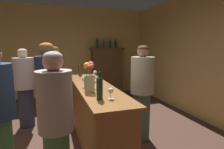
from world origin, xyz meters
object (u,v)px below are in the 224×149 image
Objects in this scene: display_bottle_midleft at (104,44)px; patron_in_navy at (55,87)px; wine_glass_rear at (84,79)px; flower_arrangement at (89,78)px; bar_counter at (94,115)px; wine_glass_mid at (94,82)px; wine_bottle_syrah at (100,87)px; display_bottle_center at (110,44)px; wine_glass_front at (111,91)px; display_cabinet at (107,70)px; patron_near_entrance at (56,124)px; patron_redhead at (49,96)px; cheese_plate at (86,77)px; wine_bottle_pinot at (80,69)px; wine_glass_spare at (95,73)px; display_bottle_left at (97,43)px; patron_by_cabinet at (25,85)px; bartender at (142,90)px; display_bottle_midright at (116,44)px; wine_bottle_chardonnay at (89,70)px.

patron_in_navy is at bearing -123.54° from display_bottle_midleft.
patron_in_navy is at bearing 121.66° from wine_glass_rear.
bar_counter is at bearing 68.48° from flower_arrangement.
wine_glass_mid is 0.98m from patron_in_navy.
display_bottle_center is at bearing 70.37° from wine_bottle_syrah.
wine_glass_rear is at bearing 94.50° from wine_bottle_syrah.
flower_arrangement is (-0.17, 0.43, 0.10)m from wine_glass_front.
patron_near_entrance is at bearing -113.40° from display_cabinet.
display_bottle_midleft is at bearing 70.96° from flower_arrangement.
patron_redhead is (-0.65, 0.03, -0.16)m from wine_glass_mid.
bar_counter is 17.18× the size of cheese_plate.
display_bottle_midleft reaches higher than patron_redhead.
flower_arrangement reaches higher than wine_bottle_pinot.
wine_glass_front is 0.96× the size of wine_glass_spare.
patron_in_navy reaches higher than wine_glass_spare.
flower_arrangement is 1.25× the size of display_bottle_left.
patron_near_entrance reaches higher than wine_bottle_pinot.
bartender is (1.95, -1.21, 0.04)m from patron_by_cabinet.
display_bottle_midleft is at bearing -0.00° from display_bottle_left.
bartender is (0.84, 0.09, -0.20)m from wine_glass_mid.
display_bottle_midright reaches higher than wine_bottle_pinot.
display_bottle_left reaches higher than bartender.
display_bottle_center is (1.13, 2.05, 0.56)m from wine_bottle_chardonnay.
wine_bottle_chardonnay is 2.31m from display_bottle_midleft.
display_bottle_midleft reaches higher than bartender.
display_bottle_left is at bearing 74.34° from flower_arrangement.
wine_glass_front is 3.94m from display_bottle_left.
display_bottle_midright is (1.47, 3.21, 0.61)m from wine_glass_mid.
display_bottle_midleft is (1.08, 1.95, 0.54)m from wine_bottle_pinot.
patron_near_entrance is (-0.45, -0.96, -0.25)m from wine_glass_rear.
display_cabinet is 4.83× the size of display_bottle_midright.
display_cabinet is at bearing 0.00° from display_bottle_midleft.
patron_in_navy is (-0.60, 1.40, -0.20)m from wine_glass_front.
patron_in_navy is (-0.54, 0.80, -0.19)m from wine_glass_mid.
wine_glass_front is 1.64m from cheese_plate.
display_bottle_midleft is (1.19, 3.08, 0.57)m from wine_glass_rear.
bar_counter is 7.31× the size of display_bottle_left.
display_bottle_midleft is (0.98, 2.17, 0.68)m from cheese_plate.
patron_near_entrance is at bearing -112.07° from display_bottle_midleft.
wine_glass_spare is at bearing -71.71° from wine_bottle_chardonnay.
flower_arrangement is 0.27× the size of patron_near_entrance.
display_cabinet is 3.35m from wine_glass_rear.
patron_near_entrance is at bearing -160.66° from wine_glass_front.
display_bottle_midleft is (1.00, 3.81, 0.59)m from wine_glass_front.
bar_counter is at bearing -115.45° from display_bottle_midright.
display_bottle_left reaches higher than display_cabinet.
display_bottle_left is at bearing 72.53° from wine_glass_rear.
display_bottle_center reaches higher than wine_glass_front.
patron_by_cabinet is at bearing 107.16° from patron_redhead.
patron_in_navy is (-1.38, -2.41, -0.82)m from display_bottle_left.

